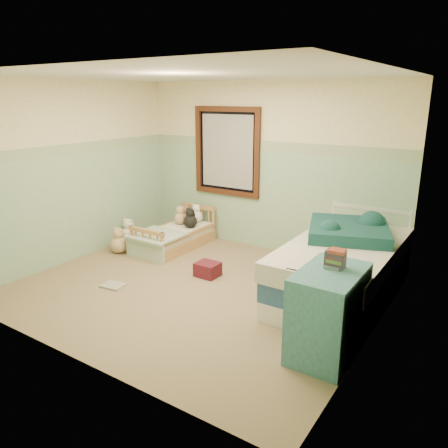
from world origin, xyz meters
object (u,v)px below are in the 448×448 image
Objects in this scene: toddler_bed_frame at (175,242)px; plush_floor_tan at (119,244)px; floor_book at (113,285)px; twin_bed_frame at (341,287)px; plush_floor_cream at (129,235)px; dresser at (328,313)px; red_pillow at (208,269)px.

plush_floor_tan is (-0.53, -0.66, 0.05)m from toddler_bed_frame.
floor_book is (0.30, -1.57, -0.07)m from toddler_bed_frame.
plush_floor_tan is 0.12× the size of twin_bed_frame.
plush_floor_cream reaches higher than plush_floor_tan.
dresser is 2.15m from red_pillow.
red_pillow reaches higher than floor_book.
twin_bed_frame is at bearing 12.48° from red_pillow.
dresser reaches higher than toddler_bed_frame.
toddler_bed_frame is at bearing 153.35° from dresser.
red_pillow is at bearing -30.96° from toddler_bed_frame.
dresser is (3.04, -1.53, 0.32)m from toddler_bed_frame.
dresser reaches higher than twin_bed_frame.
twin_bed_frame is at bearing -0.66° from plush_floor_cream.
plush_floor_tan reaches higher than toddler_bed_frame.
red_pillow is (1.09, -0.66, 0.01)m from toddler_bed_frame.
floor_book is at bearing -47.54° from plush_floor_tan.
twin_bed_frame is 2.77m from floor_book.
plush_floor_tan is 0.32× the size of dresser.
red_pillow is (1.84, -0.41, -0.04)m from plush_floor_cream.
floor_book is at bearing -51.63° from plush_floor_cream.
plush_floor_cream is 3.50m from twin_bed_frame.
twin_bed_frame is at bearing 6.48° from plush_floor_tan.
plush_floor_tan reaches higher than red_pillow.
toddler_bed_frame is 0.79m from plush_floor_cream.
plush_floor_cream is 0.99× the size of floor_book.
plush_floor_cream is 0.92× the size of red_pillow.
plush_floor_cream is 0.13× the size of twin_bed_frame.
plush_floor_cream is at bearing 167.51° from red_pillow.
toddler_bed_frame is at bearing 18.39° from plush_floor_cream.
floor_book is at bearing -130.71° from red_pillow.
plush_floor_tan is at bearing -179.79° from red_pillow.
floor_book is (-0.79, -0.92, -0.08)m from red_pillow.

